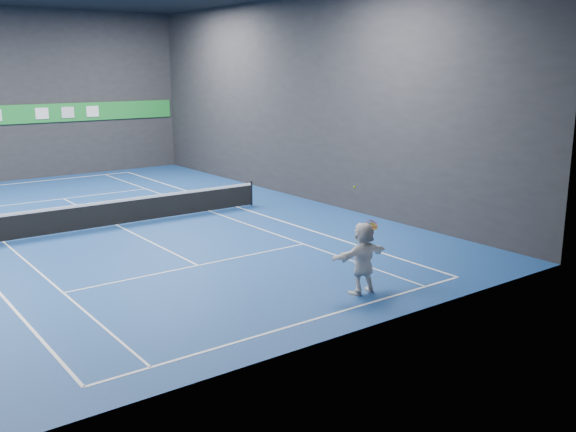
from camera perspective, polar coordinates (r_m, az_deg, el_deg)
ground at (r=25.51m, az=-14.96°, el=-0.81°), size 26.00×26.00×0.00m
wall_back at (r=37.26m, az=-23.01°, el=9.86°), size 18.00×0.10×9.00m
wall_front at (r=13.63m, az=5.00°, el=7.03°), size 18.00×0.10×9.00m
wall_right at (r=29.34m, az=1.26°, el=10.29°), size 0.10×26.00×9.00m
baseline_near at (r=15.57m, az=1.93°, el=-9.28°), size 10.98×0.08×0.01m
baseline_far at (r=36.63m, az=-21.96°, el=2.81°), size 10.98×0.08×0.01m
sideline_doubles_right at (r=27.93m, az=-4.48°, el=0.79°), size 0.08×23.78×0.01m
sideline_singles_left at (r=24.37m, az=-23.94°, el=-2.14°), size 0.06×23.78×0.01m
sideline_singles_right at (r=27.24m, az=-6.93°, el=0.42°), size 0.06×23.78×0.01m
service_line_near at (r=19.90m, az=-8.00°, el=-4.37°), size 8.23×0.06×0.01m
service_line_far at (r=31.43m, az=-19.34°, el=1.47°), size 8.23×0.06×0.01m
center_service_line at (r=25.51m, az=-14.96°, el=-0.80°), size 0.06×12.80×0.01m
player at (r=17.21m, az=6.68°, el=-3.72°), size 1.82×0.61×1.95m
tennis_ball at (r=16.84m, az=5.94°, el=2.57°), size 0.07×0.07×0.07m
tennis_net at (r=25.39m, az=-15.03°, el=0.38°), size 12.50×0.10×1.07m
sponsor_banner at (r=37.25m, az=-22.85°, el=8.33°), size 17.64×0.11×1.00m
tennis_racket at (r=17.27m, az=7.49°, el=-0.92°), size 0.43×0.39×0.63m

